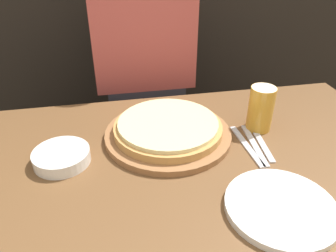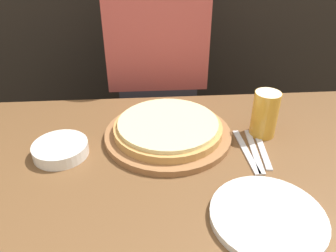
# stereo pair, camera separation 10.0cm
# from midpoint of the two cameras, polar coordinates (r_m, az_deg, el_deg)

# --- Properties ---
(dining_table) EXTENTS (1.40, 0.81, 0.76)m
(dining_table) POSITION_cam_midpoint_polar(r_m,az_deg,el_deg) (1.19, -0.01, -20.60)
(dining_table) COLOR brown
(dining_table) RESTS_ON ground_plane
(pizza_on_board) EXTENTS (0.39, 0.39, 0.06)m
(pizza_on_board) POSITION_cam_midpoint_polar(r_m,az_deg,el_deg) (1.01, -2.84, -0.81)
(pizza_on_board) COLOR #99663D
(pizza_on_board) RESTS_ON dining_table
(beer_glass) EXTENTS (0.08, 0.08, 0.14)m
(beer_glass) POSITION_cam_midpoint_polar(r_m,az_deg,el_deg) (1.05, 13.32, 3.18)
(beer_glass) COLOR gold
(beer_glass) RESTS_ON dining_table
(dinner_plate) EXTENTS (0.26, 0.26, 0.02)m
(dinner_plate) POSITION_cam_midpoint_polar(r_m,az_deg,el_deg) (0.80, 15.64, -13.64)
(dinner_plate) COLOR white
(dinner_plate) RESTS_ON dining_table
(side_bowl) EXTENTS (0.16, 0.16, 0.04)m
(side_bowl) POSITION_cam_midpoint_polar(r_m,az_deg,el_deg) (0.97, -20.90, -5.12)
(side_bowl) COLOR white
(side_bowl) RESTS_ON dining_table
(fork) EXTENTS (0.03, 0.22, 0.00)m
(fork) POSITION_cam_midpoint_polar(r_m,az_deg,el_deg) (0.99, 10.73, -3.48)
(fork) COLOR silver
(fork) RESTS_ON dining_table
(dinner_knife) EXTENTS (0.04, 0.22, 0.00)m
(dinner_knife) POSITION_cam_midpoint_polar(r_m,az_deg,el_deg) (1.00, 12.07, -3.30)
(dinner_knife) COLOR silver
(dinner_knife) RESTS_ON dining_table
(spoon) EXTENTS (0.04, 0.18, 0.00)m
(spoon) POSITION_cam_midpoint_polar(r_m,az_deg,el_deg) (1.01, 13.38, -3.13)
(spoon) COLOR silver
(spoon) RESTS_ON dining_table
(diner_person) EXTENTS (0.41, 0.20, 1.36)m
(diner_person) POSITION_cam_midpoint_polar(r_m,az_deg,el_deg) (1.48, -5.95, 5.29)
(diner_person) COLOR #33333D
(diner_person) RESTS_ON ground_plane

